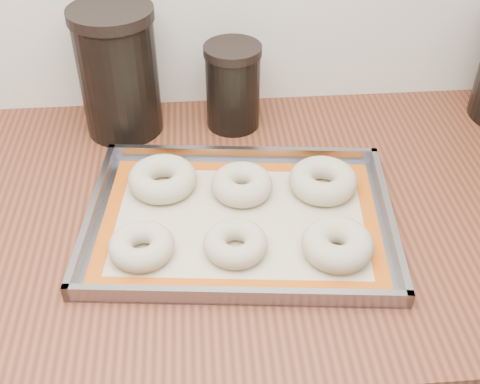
{
  "coord_description": "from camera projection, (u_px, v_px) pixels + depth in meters",
  "views": [
    {
      "loc": [
        -0.31,
        0.95,
        1.52
      ],
      "look_at": [
        -0.25,
        1.63,
        0.96
      ],
      "focal_mm": 45.0,
      "sensor_mm": 36.0,
      "label": 1
    }
  ],
  "objects": [
    {
      "name": "cabinet",
      "position": [
        356.0,
        368.0,
        1.27
      ],
      "size": [
        3.0,
        0.65,
        0.86
      ],
      "primitive_type": "cube",
      "color": "slate",
      "rests_on": "floor"
    },
    {
      "name": "countertop",
      "position": [
        390.0,
        206.0,
        0.98
      ],
      "size": [
        3.06,
        0.68,
        0.04
      ],
      "primitive_type": "cube",
      "color": "brown",
      "rests_on": "cabinet"
    },
    {
      "name": "baking_tray",
      "position": [
        240.0,
        219.0,
        0.92
      ],
      "size": [
        0.49,
        0.38,
        0.03
      ],
      "rotation": [
        0.0,
        0.0,
        -0.11
      ],
      "color": "gray",
      "rests_on": "countertop"
    },
    {
      "name": "baking_mat",
      "position": [
        240.0,
        220.0,
        0.92
      ],
      "size": [
        0.45,
        0.33,
        0.0
      ],
      "rotation": [
        0.0,
        0.0,
        -0.11
      ],
      "color": "#C6B793",
      "rests_on": "baking_tray"
    },
    {
      "name": "bagel_front_left",
      "position": [
        141.0,
        246.0,
        0.85
      ],
      "size": [
        0.1,
        0.1,
        0.03
      ],
      "primitive_type": "torus",
      "rotation": [
        0.0,
        0.0,
        -0.07
      ],
      "color": "#BBAE91",
      "rests_on": "baking_mat"
    },
    {
      "name": "bagel_front_mid",
      "position": [
        235.0,
        243.0,
        0.85
      ],
      "size": [
        0.1,
        0.1,
        0.03
      ],
      "primitive_type": "torus",
      "rotation": [
        0.0,
        0.0,
        -0.06
      ],
      "color": "#BBAE91",
      "rests_on": "baking_mat"
    },
    {
      "name": "bagel_front_right",
      "position": [
        337.0,
        244.0,
        0.85
      ],
      "size": [
        0.13,
        0.13,
        0.04
      ],
      "primitive_type": "torus",
      "rotation": [
        0.0,
        0.0,
        -0.36
      ],
      "color": "#BBAE91",
      "rests_on": "baking_mat"
    },
    {
      "name": "bagel_back_left",
      "position": [
        162.0,
        179.0,
        0.97
      ],
      "size": [
        0.12,
        0.12,
        0.04
      ],
      "primitive_type": "torus",
      "rotation": [
        0.0,
        0.0,
        -0.09
      ],
      "color": "#BBAE91",
      "rests_on": "baking_mat"
    },
    {
      "name": "bagel_back_mid",
      "position": [
        242.0,
        184.0,
        0.96
      ],
      "size": [
        0.1,
        0.1,
        0.04
      ],
      "primitive_type": "torus",
      "rotation": [
        0.0,
        0.0,
        -0.06
      ],
      "color": "#BBAE91",
      "rests_on": "baking_mat"
    },
    {
      "name": "bagel_back_right",
      "position": [
        323.0,
        181.0,
        0.96
      ],
      "size": [
        0.13,
        0.13,
        0.04
      ],
      "primitive_type": "torus",
      "rotation": [
        0.0,
        0.0,
        -0.18
      ],
      "color": "#BBAE91",
      "rests_on": "baking_mat"
    },
    {
      "name": "canister_left",
      "position": [
        118.0,
        72.0,
        1.05
      ],
      "size": [
        0.14,
        0.14,
        0.23
      ],
      "color": "black",
      "rests_on": "countertop"
    },
    {
      "name": "canister_mid",
      "position": [
        233.0,
        86.0,
        1.09
      ],
      "size": [
        0.1,
        0.1,
        0.16
      ],
      "color": "black",
      "rests_on": "countertop"
    }
  ]
}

